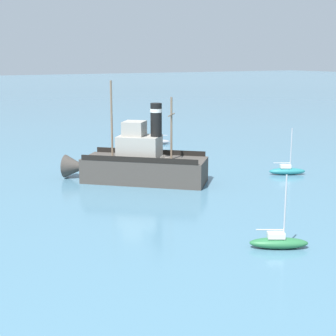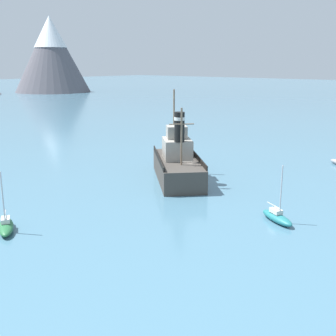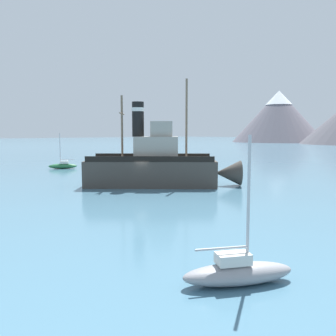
# 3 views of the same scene
# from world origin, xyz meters

# --- Properties ---
(ground_plane) EXTENTS (600.00, 600.00, 0.00)m
(ground_plane) POSITION_xyz_m (0.00, 0.00, 0.00)
(ground_plane) COLOR #477289
(old_tugboat) EXTENTS (12.26, 12.86, 9.90)m
(old_tugboat) POSITION_xyz_m (0.02, 1.72, 1.83)
(old_tugboat) COLOR #423D38
(old_tugboat) RESTS_ON ground
(sailboat_green) EXTENTS (2.88, 3.83, 4.90)m
(sailboat_green) POSITION_xyz_m (-20.71, 2.07, 0.43)
(sailboat_green) COLOR #286B3D
(sailboat_green) RESTS_ON ground
(sailboat_grey) EXTENTS (2.81, 3.85, 4.90)m
(sailboat_grey) POSITION_xyz_m (18.56, -10.48, 0.43)
(sailboat_grey) COLOR gray
(sailboat_grey) RESTS_ON ground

